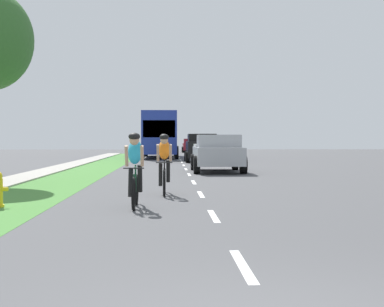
{
  "coord_description": "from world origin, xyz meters",
  "views": [
    {
      "loc": [
        -0.85,
        -4.13,
        1.44
      ],
      "look_at": [
        -0.05,
        15.44,
        0.97
      ],
      "focal_mm": 54.67,
      "sensor_mm": 36.0,
      "label": 1
    }
  ],
  "objects_px": {
    "cyclist_trailing": "(164,164)",
    "sedan_maroon": "(191,145)",
    "pickup_silver": "(217,153)",
    "bus_blue": "(160,133)",
    "cyclist_lead": "(135,169)",
    "suv_black": "(202,147)"
  },
  "relations": [
    {
      "from": "cyclist_lead",
      "to": "bus_blue",
      "type": "height_order",
      "value": "bus_blue"
    },
    {
      "from": "pickup_silver",
      "to": "suv_black",
      "type": "distance_m",
      "value": 11.45
    },
    {
      "from": "cyclist_trailing",
      "to": "sedan_maroon",
      "type": "xyz_separation_m",
      "value": [
        2.59,
        49.45,
        -0.04
      ]
    },
    {
      "from": "bus_blue",
      "to": "sedan_maroon",
      "type": "distance_m",
      "value": 18.43
    },
    {
      "from": "cyclist_trailing",
      "to": "cyclist_lead",
      "type": "bearing_deg",
      "value": -101.81
    },
    {
      "from": "pickup_silver",
      "to": "bus_blue",
      "type": "distance_m",
      "value": 20.93
    },
    {
      "from": "pickup_silver",
      "to": "suv_black",
      "type": "relative_size",
      "value": 1.09
    },
    {
      "from": "sedan_maroon",
      "to": "suv_black",
      "type": "bearing_deg",
      "value": -90.74
    },
    {
      "from": "bus_blue",
      "to": "cyclist_trailing",
      "type": "bearing_deg",
      "value": -89.0
    },
    {
      "from": "cyclist_lead",
      "to": "bus_blue",
      "type": "distance_m",
      "value": 34.2
    },
    {
      "from": "suv_black",
      "to": "sedan_maroon",
      "type": "bearing_deg",
      "value": 89.26
    },
    {
      "from": "sedan_maroon",
      "to": "bus_blue",
      "type": "bearing_deg",
      "value": -99.8
    },
    {
      "from": "cyclist_trailing",
      "to": "sedan_maroon",
      "type": "bearing_deg",
      "value": 87.01
    },
    {
      "from": "cyclist_lead",
      "to": "pickup_silver",
      "type": "relative_size",
      "value": 0.34
    },
    {
      "from": "cyclist_lead",
      "to": "cyclist_trailing",
      "type": "bearing_deg",
      "value": 78.19
    },
    {
      "from": "cyclist_lead",
      "to": "cyclist_trailing",
      "type": "distance_m",
      "value": 2.91
    },
    {
      "from": "pickup_silver",
      "to": "sedan_maroon",
      "type": "xyz_separation_m",
      "value": [
        0.32,
        38.84,
        -0.06
      ]
    },
    {
      "from": "bus_blue",
      "to": "pickup_silver",
      "type": "bearing_deg",
      "value": -82.26
    },
    {
      "from": "cyclist_lead",
      "to": "suv_black",
      "type": "xyz_separation_m",
      "value": [
        2.83,
        24.92,
        0.14
      ]
    },
    {
      "from": "suv_black",
      "to": "cyclist_lead",
      "type": "bearing_deg",
      "value": -96.47
    },
    {
      "from": "suv_black",
      "to": "pickup_silver",
      "type": "bearing_deg",
      "value": -89.82
    },
    {
      "from": "cyclist_trailing",
      "to": "bus_blue",
      "type": "distance_m",
      "value": 31.36
    }
  ]
}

